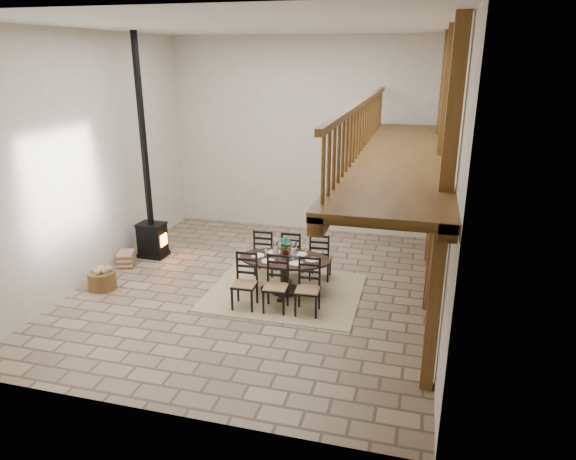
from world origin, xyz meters
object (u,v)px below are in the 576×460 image
(dining_table, at_px, (285,274))
(log_basket, at_px, (102,279))
(wood_stove, at_px, (150,210))
(log_stack, at_px, (126,259))

(dining_table, xyz_separation_m, log_basket, (-3.64, -0.77, -0.20))
(wood_stove, distance_m, log_stack, 1.22)
(dining_table, height_order, wood_stove, wood_stove)
(dining_table, relative_size, log_stack, 3.81)
(wood_stove, bearing_deg, log_stack, -112.02)
(log_basket, height_order, log_stack, log_basket)
(wood_stove, xyz_separation_m, log_basket, (-0.13, -1.86, -0.93))
(wood_stove, distance_m, log_basket, 2.08)
(wood_stove, xyz_separation_m, log_stack, (-0.29, -0.69, -0.96))
(dining_table, xyz_separation_m, log_stack, (-3.80, 0.39, -0.22))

